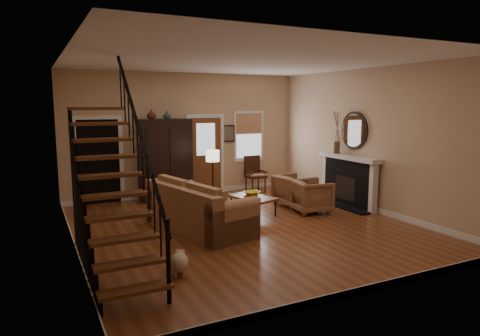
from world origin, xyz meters
name	(u,v)px	position (x,y,z in m)	size (l,w,h in m)	color
room	(194,146)	(-0.41, 1.76, 1.51)	(7.00, 7.33, 3.30)	brown
staircase	(112,166)	(-2.78, -1.30, 1.60)	(0.94, 2.80, 3.20)	brown
fireplace	(349,176)	(3.13, 0.50, 0.74)	(0.33, 1.95, 2.30)	black
armoire	(165,160)	(-0.70, 3.15, 1.05)	(1.30, 0.60, 2.10)	black
vase_a	(151,114)	(-1.05, 3.05, 2.22)	(0.24, 0.24, 0.25)	#4C2619
vase_b	(167,115)	(-0.65, 3.05, 2.21)	(0.20, 0.20, 0.21)	#334C60
sofa	(199,208)	(-0.91, 0.18, 0.46)	(1.06, 2.45, 0.91)	#A4724A
coffee_table	(253,205)	(0.63, 0.80, 0.21)	(0.63, 1.07, 0.41)	brown
bowl	(252,193)	(0.68, 0.95, 0.46)	(0.37, 0.37, 0.09)	gold
books	(255,198)	(0.51, 0.50, 0.44)	(0.20, 0.27, 0.05)	beige
armchair_left	(311,196)	(1.92, 0.39, 0.38)	(0.80, 0.83, 0.75)	brown
armchair_right	(294,190)	(1.92, 1.10, 0.38)	(0.81, 0.84, 0.76)	brown
floor_lamp	(213,179)	(0.04, 1.75, 0.70)	(0.32, 0.32, 1.40)	black
side_chair	(256,174)	(1.85, 2.95, 0.51)	(0.54, 0.54, 1.02)	#341B10
dog	(179,264)	(-1.97, -1.79, 0.17)	(0.27, 0.46, 0.33)	beige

